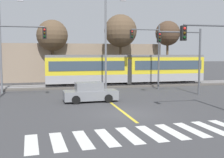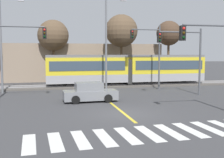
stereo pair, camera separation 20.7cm
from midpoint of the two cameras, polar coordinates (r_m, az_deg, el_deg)
The scene contains 26 objects.
ground_plane at distance 17.81m, azimuth 2.42°, elevation -7.10°, with size 200.00×200.00×0.00m, color #3D3D3F.
track_bed at distance 31.98m, azimuth -4.70°, elevation -1.42°, with size 120.00×4.00×0.18m, color #56514C.
rail_near at distance 31.26m, azimuth -4.50°, elevation -1.32°, with size 120.00×0.08×0.10m, color #939399.
rail_far at distance 32.67m, azimuth -4.89°, elevation -1.03°, with size 120.00×0.08×0.10m, color #939399.
light_rail_tram at distance 32.73m, azimuth 2.79°, elevation 2.19°, with size 18.50×2.64×3.43m.
crosswalk_stripe_0 at distance 12.63m, azimuth -16.54°, elevation -12.52°, with size 0.56×2.80×0.01m, color silver.
crosswalk_stripe_1 at distance 12.67m, azimuth -11.44°, elevation -12.35°, with size 0.56×2.80×0.01m, color silver.
crosswalk_stripe_2 at distance 12.81m, azimuth -6.42°, elevation -12.08°, with size 0.56×2.80×0.01m, color silver.
crosswalk_stripe_3 at distance 13.03m, azimuth -1.56°, elevation -11.74°, with size 0.56×2.80×0.01m, color silver.
crosswalk_stripe_4 at distance 13.35m, azimuth 3.10°, elevation -11.33°, with size 0.56×2.80×0.01m, color silver.
crosswalk_stripe_5 at distance 13.74m, azimuth 7.50°, elevation -10.88°, with size 0.56×2.80×0.01m, color silver.
crosswalk_stripe_6 at distance 14.21m, azimuth 11.62°, elevation -10.40°, with size 0.56×2.80×0.01m, color silver.
crosswalk_stripe_7 at distance 14.75m, azimuth 15.45°, elevation -9.90°, with size 0.56×2.80×0.01m, color silver.
crosswalk_stripe_8 at distance 15.35m, azimuth 18.98°, elevation -9.40°, with size 0.56×2.80×0.01m, color silver.
lane_centre_line at distance 22.70m, azimuth -1.09°, elevation -4.39°, with size 0.20×15.08×0.01m, color gold.
sedan_crossing at distance 22.23m, azimuth -4.73°, elevation -2.80°, with size 4.26×2.03×1.52m.
traffic_light_far_right at distance 29.67m, azimuth 7.52°, elevation 6.28°, with size 3.25×0.38×6.70m.
traffic_light_mid_left at distance 23.49m, azimuth -20.09°, elevation 5.91°, with size 4.25×0.38×6.31m.
traffic_light_mid_right at distance 26.16m, azimuth 14.47°, elevation 5.64°, with size 4.25×0.38×6.02m.
traffic_light_near_right at distance 18.75m, azimuth 19.99°, elevation 5.28°, with size 3.75×0.38×5.86m.
street_lamp_west at distance 28.51m, azimuth -21.57°, elevation 7.59°, with size 2.31×0.28×9.09m.
street_lamp_centre at distance 28.66m, azimuth -1.14°, elevation 8.33°, with size 2.18×0.28×9.50m.
bare_tree_west at distance 37.10m, azimuth -12.21°, elevation 8.62°, with size 3.98×3.98×8.06m.
bare_tree_east at distance 36.78m, azimuth 1.58°, elevation 9.72°, with size 4.20×4.20×8.79m.
bare_tree_far_east at distance 39.81m, azimuth 11.10°, elevation 9.03°, with size 3.38×3.38×8.23m.
building_backdrop_far at distance 40.97m, azimuth -6.74°, elevation 3.48°, with size 22.50×6.00×5.09m, color gray.
Camera 1 is at (-4.82, -16.72, 3.82)m, focal length 45.00 mm.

